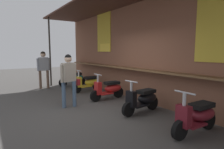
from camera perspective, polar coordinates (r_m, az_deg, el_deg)
ground_plane at (r=5.63m, az=-5.17°, el=-11.02°), size 32.57×32.57×0.00m
market_stall_facade at (r=6.49m, az=9.69°, el=9.28°), size 11.63×2.14×3.69m
scooter_teal at (r=9.73m, az=-11.62°, el=-1.09°), size 0.46×1.40×0.97m
scooter_yellow at (r=8.22m, az=-7.16°, el=-2.49°), size 0.47×1.40×0.97m
scooter_red at (r=6.81m, az=-0.84°, el=-4.43°), size 0.46×1.40×0.97m
scooter_black at (r=5.44m, az=9.56°, el=-7.47°), size 0.50×1.40×0.97m
scooter_maroon at (r=4.44m, az=24.85°, el=-11.41°), size 0.46×1.40×0.97m
shopper_with_handbag at (r=5.93m, az=-13.06°, el=-0.24°), size 0.37×0.66×1.66m
shopper_browsing at (r=9.28m, az=-20.29°, el=2.59°), size 0.23×0.59×1.75m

